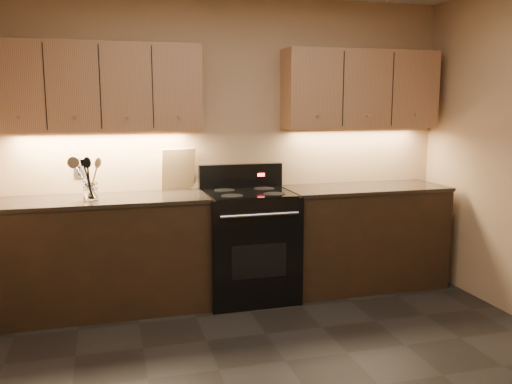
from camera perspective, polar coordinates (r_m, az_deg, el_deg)
wall_back at (r=4.85m, az=-2.67°, el=4.86°), size 4.00×0.04×2.60m
counter_left at (r=4.58m, az=-15.35°, el=-6.35°), size 1.62×0.62×0.93m
counter_right at (r=5.10m, az=11.25°, el=-4.58°), size 1.46×0.62×0.93m
stove at (r=4.70m, az=-0.77°, el=-5.43°), size 0.76×0.68×1.14m
upper_cab_left at (r=4.57m, az=-16.09°, el=10.52°), size 1.60×0.30×0.70m
upper_cab_right at (r=5.10m, az=10.96°, el=10.54°), size 1.44×0.30×0.70m
outlet_plate at (r=4.75m, az=-18.13°, el=2.13°), size 0.08×0.01×0.12m
utensil_crock at (r=4.41m, az=-17.02°, el=0.00°), size 0.13×0.13×0.14m
cutting_board at (r=4.74m, az=-8.19°, el=2.38°), size 0.30×0.14×0.37m
wooden_spoon at (r=4.38m, az=-17.30°, el=1.41°), size 0.16×0.12×0.32m
black_spoon at (r=4.40m, az=-17.08°, el=1.45°), size 0.08×0.11×0.32m
black_turner at (r=4.37m, az=-16.90°, el=1.44°), size 0.16×0.10×0.34m
steel_spatula at (r=4.41m, az=-16.64°, el=1.65°), size 0.23×0.15×0.35m
steel_skimmer at (r=4.38m, az=-16.74°, el=1.57°), size 0.24×0.11×0.34m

